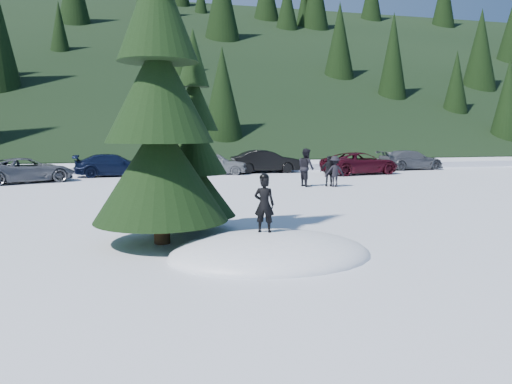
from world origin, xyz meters
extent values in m
plane|color=white|center=(0.00, 0.00, 0.00)|extent=(200.00, 200.00, 0.00)
ellipsoid|color=white|center=(0.00, 0.00, 0.00)|extent=(4.48, 3.52, 0.96)
cylinder|color=#321D10|center=(-2.20, 1.80, 0.70)|extent=(0.38, 0.38, 1.40)
cone|color=black|center=(-2.20, 1.80, 1.79)|extent=(3.20, 3.20, 2.46)
cone|color=black|center=(-2.20, 1.80, 3.65)|extent=(2.54, 2.54, 2.46)
cone|color=black|center=(-2.20, 1.80, 5.51)|extent=(1.88, 1.88, 2.46)
cylinder|color=#321D10|center=(-1.20, 3.20, 0.50)|extent=(0.26, 0.26, 1.00)
cone|color=black|center=(-1.20, 3.20, 1.16)|extent=(2.20, 2.20, 1.52)
cone|color=black|center=(-1.20, 3.20, 2.31)|extent=(1.75, 1.75, 1.52)
cone|color=black|center=(-1.20, 3.20, 3.46)|extent=(1.29, 1.29, 1.52)
cone|color=black|center=(-1.20, 3.20, 4.61)|extent=(0.84, 0.84, 1.52)
imported|color=black|center=(-0.08, 0.23, 1.09)|extent=(0.53, 0.45, 1.22)
imported|color=black|center=(5.54, 12.78, 0.93)|extent=(0.85, 1.01, 1.86)
imported|color=black|center=(6.62, 12.45, 0.75)|extent=(0.95, 0.60, 1.50)
imported|color=black|center=(6.81, 12.22, 0.75)|extent=(1.01, 0.63, 1.50)
imported|color=#56585E|center=(-8.06, 18.19, 0.66)|extent=(5.20, 3.92, 1.31)
imported|color=black|center=(-3.71, 20.83, 0.67)|extent=(4.67, 2.03, 1.34)
imported|color=gray|center=(2.39, 20.69, 0.69)|extent=(4.30, 2.47, 1.38)
imported|color=black|center=(5.83, 21.12, 0.73)|extent=(4.47, 1.59, 1.47)
imported|color=#3A0A15|center=(11.26, 18.49, 0.69)|extent=(5.25, 2.99, 1.38)
imported|color=#4F5157|center=(16.44, 21.08, 0.68)|extent=(4.79, 2.18, 1.36)
camera|label=1|loc=(-2.98, -10.19, 2.69)|focal=35.00mm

